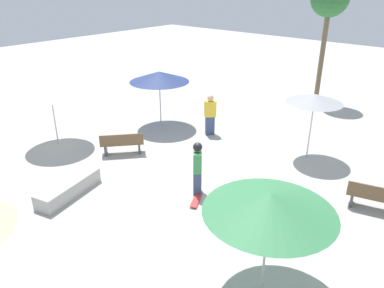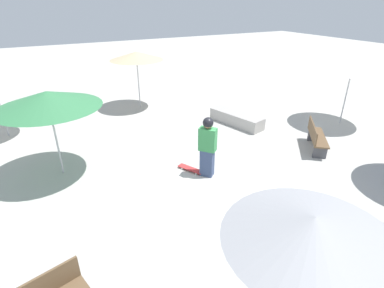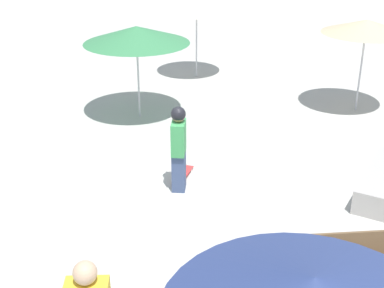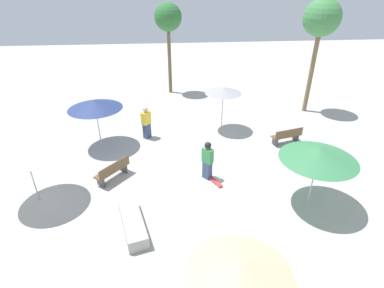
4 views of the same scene
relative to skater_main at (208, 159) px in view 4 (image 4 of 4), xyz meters
The scene contains 14 objects.
ground_plane 1.18m from the skater_main, 57.48° to the right, with size 60.00×60.00×0.00m, color #B2AFA8.
skater_main is the anchor object (origin of this frame).
skateboard 1.00m from the skater_main, 126.18° to the left, with size 0.54×0.81×0.07m.
concrete_ledge 4.00m from the skater_main, 42.54° to the left, with size 1.19×2.31×0.46m.
bench_near 3.95m from the skater_main, ahead, with size 1.37×1.50×0.85m.
bench_far 5.17m from the skater_main, 149.66° to the right, with size 1.66×0.84×0.85m.
shade_umbrella_tan 6.54m from the skater_main, 87.43° to the left, with size 2.26×2.26×2.43m.
shade_umbrella_green 4.24m from the skater_main, 150.31° to the left, with size 2.65×2.65×2.36m.
shade_umbrella_white 6.77m from the skater_main, ahead, with size 2.55×2.55×2.54m.
shade_umbrella_navy 6.07m from the skater_main, 33.80° to the right, with size 2.56×2.56×2.44m.
shade_umbrella_grey 4.97m from the skater_main, 107.68° to the right, with size 1.95×1.95×2.43m.
palm_tree_right 10.85m from the skater_main, 137.02° to the right, with size 2.06×2.06×6.55m.
palm_tree_far_back 11.95m from the skater_main, 84.06° to the right, with size 1.84×1.84×6.10m.
bystander_watching 4.74m from the skater_main, 56.16° to the right, with size 0.51×0.52×1.72m.
Camera 4 is at (1.24, 10.95, 7.38)m, focal length 28.00 mm.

